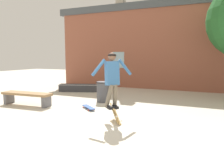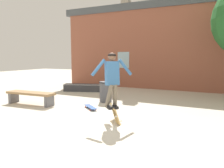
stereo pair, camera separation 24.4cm
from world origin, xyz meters
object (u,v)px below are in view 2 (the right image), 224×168
Objects in this scene: skater at (112,76)px; skateboard_flipping at (115,114)px; park_bench at (31,95)px; skate_ledge at (83,88)px; trash_bin at (106,91)px; skateboard_resting at (90,107)px.

skateboard_flipping is at bearing 84.67° from skater.
skater is at bearing -12.23° from park_bench.
skate_ledge is 2.90m from trash_bin.
park_bench is 2.71× the size of skateboard_resting.
trash_bin is at bearing 176.81° from skateboard_flipping.
park_bench is at bearing -143.72° from skater.
skater is at bearing -67.77° from skate_ledge.
skateboard_flipping is (3.69, -3.95, 0.03)m from skate_ledge.
skateboard_resting is (-1.28, 0.95, -1.17)m from skater.
park_bench is 3.75m from skater.
skater reaches higher than skateboard_flipping.
trash_bin is 0.53× the size of skater.
skateboard_resting is at bearing -72.41° from skate_ledge.
park_bench reaches higher than skateboard_flipping.
skate_ledge is 3.85m from skateboard_resting.
skater is 1.98m from skateboard_resting.
skate_ledge is 2.75× the size of skateboard_resting.
skateboard_flipping is at bearing 4.88° from skateboard_resting.
park_bench is 3.70m from skateboard_flipping.
skate_ledge is at bearing -174.08° from skateboard_flipping.
trash_bin is (2.23, 1.62, 0.07)m from park_bench.
skateboard_flipping is (0.07, 0.06, -1.03)m from skater.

